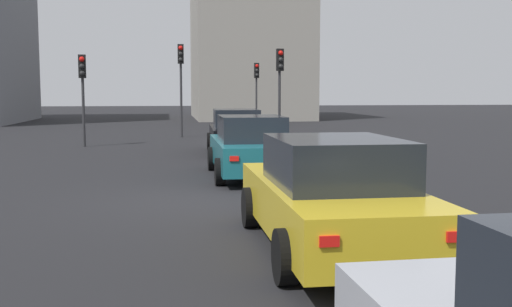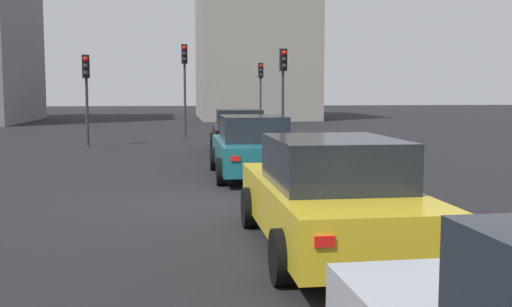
{
  "view_description": "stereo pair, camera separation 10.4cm",
  "coord_description": "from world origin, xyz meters",
  "px_view_note": "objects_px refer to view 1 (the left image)",
  "views": [
    {
      "loc": [
        -12.05,
        0.59,
        2.16
      ],
      "look_at": [
        -1.42,
        -0.98,
        1.06
      ],
      "focal_mm": 42.68,
      "sensor_mm": 36.0,
      "label": 1
    },
    {
      "loc": [
        -12.07,
        0.48,
        2.16
      ],
      "look_at": [
        -1.42,
        -0.98,
        1.06
      ],
      "focal_mm": 42.68,
      "sensor_mm": 36.0,
      "label": 2
    }
  ],
  "objects_px": {
    "car_black_left_lead": "(236,132)",
    "traffic_light_near_right": "(280,76)",
    "car_yellow_left_third": "(331,196)",
    "traffic_light_far_right": "(257,81)",
    "car_teal_left_second": "(250,147)",
    "traffic_light_near_left": "(83,80)",
    "traffic_light_far_left": "(181,71)"
  },
  "relations": [
    {
      "from": "car_black_left_lead",
      "to": "traffic_light_near_right",
      "type": "relative_size",
      "value": 1.1
    },
    {
      "from": "car_yellow_left_third",
      "to": "traffic_light_far_left",
      "type": "relative_size",
      "value": 1.1
    },
    {
      "from": "car_black_left_lead",
      "to": "traffic_light_far_left",
      "type": "xyz_separation_m",
      "value": [
        7.76,
        1.7,
        2.38
      ]
    },
    {
      "from": "car_teal_left_second",
      "to": "traffic_light_far_left",
      "type": "height_order",
      "value": "traffic_light_far_left"
    },
    {
      "from": "car_teal_left_second",
      "to": "car_black_left_lead",
      "type": "bearing_deg",
      "value": -2.42
    },
    {
      "from": "traffic_light_far_right",
      "to": "car_black_left_lead",
      "type": "bearing_deg",
      "value": -13.62
    },
    {
      "from": "car_black_left_lead",
      "to": "traffic_light_near_right",
      "type": "xyz_separation_m",
      "value": [
        3.58,
        -2.23,
        2.07
      ]
    },
    {
      "from": "car_yellow_left_third",
      "to": "traffic_light_near_left",
      "type": "bearing_deg",
      "value": 18.31
    },
    {
      "from": "traffic_light_near_left",
      "to": "traffic_light_near_right",
      "type": "bearing_deg",
      "value": 87.84
    },
    {
      "from": "traffic_light_far_right",
      "to": "traffic_light_near_left",
      "type": "bearing_deg",
      "value": -38.08
    },
    {
      "from": "traffic_light_near_left",
      "to": "traffic_light_far_right",
      "type": "height_order",
      "value": "traffic_light_far_right"
    },
    {
      "from": "traffic_light_far_left",
      "to": "traffic_light_far_right",
      "type": "distance_m",
      "value": 8.9
    },
    {
      "from": "car_teal_left_second",
      "to": "traffic_light_near_left",
      "type": "relative_size",
      "value": 1.27
    },
    {
      "from": "traffic_light_near_left",
      "to": "traffic_light_far_right",
      "type": "bearing_deg",
      "value": 140.0
    },
    {
      "from": "traffic_light_near_left",
      "to": "traffic_light_near_right",
      "type": "height_order",
      "value": "traffic_light_near_right"
    },
    {
      "from": "car_black_left_lead",
      "to": "car_teal_left_second",
      "type": "distance_m",
      "value": 5.97
    },
    {
      "from": "traffic_light_far_right",
      "to": "traffic_light_near_right",
      "type": "bearing_deg",
      "value": -6.28
    },
    {
      "from": "car_yellow_left_third",
      "to": "traffic_light_far_left",
      "type": "xyz_separation_m",
      "value": [
        20.96,
        1.51,
        2.37
      ]
    },
    {
      "from": "car_black_left_lead",
      "to": "traffic_light_far_right",
      "type": "height_order",
      "value": "traffic_light_far_right"
    },
    {
      "from": "car_black_left_lead",
      "to": "car_yellow_left_third",
      "type": "relative_size",
      "value": 0.9
    },
    {
      "from": "car_teal_left_second",
      "to": "traffic_light_far_left",
      "type": "bearing_deg",
      "value": 6.37
    },
    {
      "from": "traffic_light_far_right",
      "to": "traffic_light_far_left",
      "type": "bearing_deg",
      "value": -34.47
    },
    {
      "from": "traffic_light_near_left",
      "to": "car_yellow_left_third",
      "type": "bearing_deg",
      "value": 13.71
    },
    {
      "from": "car_black_left_lead",
      "to": "car_yellow_left_third",
      "type": "height_order",
      "value": "car_yellow_left_third"
    },
    {
      "from": "car_teal_left_second",
      "to": "traffic_light_near_right",
      "type": "xyz_separation_m",
      "value": [
        9.55,
        -2.54,
        2.06
      ]
    },
    {
      "from": "traffic_light_near_right",
      "to": "traffic_light_far_left",
      "type": "xyz_separation_m",
      "value": [
        4.17,
        3.94,
        0.31
      ]
    },
    {
      "from": "traffic_light_far_left",
      "to": "car_teal_left_second",
      "type": "bearing_deg",
      "value": 6.55
    },
    {
      "from": "car_black_left_lead",
      "to": "car_teal_left_second",
      "type": "relative_size",
      "value": 0.95
    },
    {
      "from": "car_yellow_left_third",
      "to": "traffic_light_far_left",
      "type": "bearing_deg",
      "value": 4.27
    },
    {
      "from": "car_yellow_left_third",
      "to": "traffic_light_far_right",
      "type": "relative_size",
      "value": 1.24
    },
    {
      "from": "car_black_left_lead",
      "to": "traffic_light_far_right",
      "type": "bearing_deg",
      "value": -8.89
    },
    {
      "from": "car_black_left_lead",
      "to": "traffic_light_near_right",
      "type": "height_order",
      "value": "traffic_light_near_right"
    }
  ]
}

